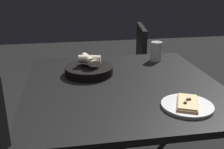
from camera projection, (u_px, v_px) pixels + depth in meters
dining_table at (123, 94)px, 1.43m from camera, size 1.00×1.02×0.73m
pizza_plate at (187, 105)px, 1.16m from camera, size 0.22×0.22×0.04m
bread_basket at (89, 69)px, 1.53m from camera, size 0.27×0.27×0.11m
beer_glass at (156, 52)px, 1.76m from camera, size 0.07×0.07×0.13m
chair_far at (127, 71)px, 2.30m from camera, size 0.50×0.50×0.87m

